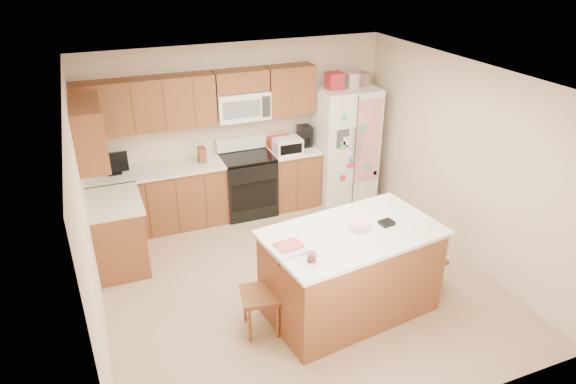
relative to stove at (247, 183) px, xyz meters
name	(u,v)px	position (x,y,z in m)	size (l,w,h in m)	color
ground	(297,280)	(0.00, -1.94, -0.47)	(4.50, 4.50, 0.00)	tan
room_shell	(298,173)	(0.00, -1.94, 0.97)	(4.60, 4.60, 2.52)	beige
cabinetry	(182,170)	(-0.98, -0.15, 0.44)	(3.36, 1.56, 2.15)	brown
stove	(247,183)	(0.00, 0.00, 0.00)	(0.76, 0.65, 1.13)	black
refrigerator	(344,143)	(1.57, -0.06, 0.45)	(0.90, 0.79, 2.04)	white
island	(350,271)	(0.32, -2.67, 0.04)	(1.98, 1.31, 1.11)	brown
windsor_chair_left	(263,294)	(-0.67, -2.61, -0.02)	(0.45, 0.47, 0.96)	brown
windsor_chair_back	(312,243)	(0.23, -1.88, -0.04)	(0.45, 0.43, 0.93)	brown
windsor_chair_right	(425,259)	(1.32, -2.65, -0.06)	(0.41, 0.43, 0.88)	brown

